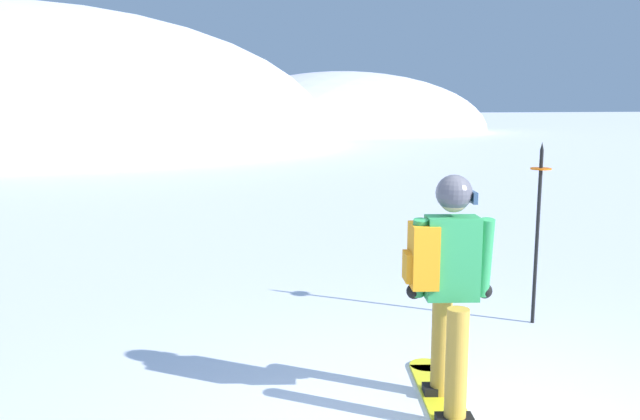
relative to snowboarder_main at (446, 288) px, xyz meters
name	(u,v)px	position (x,y,z in m)	size (l,w,h in m)	color
ridge_peak_main	(24,146)	(-7.10, 33.42, -0.92)	(33.11, 29.80, 14.45)	white
ridge_peak_far	(342,132)	(14.93, 45.45, -0.92)	(23.33, 21.00, 9.51)	white
snowboarder_main	(446,288)	(0.00, 0.00, 0.00)	(0.70, 1.78, 1.71)	yellow
piste_marker_near	(538,221)	(1.77, 1.45, 0.13)	(0.20, 0.20, 1.82)	black
rock_mid	(431,270)	(1.76, 3.66, -0.92)	(0.52, 0.44, 0.37)	#4C4742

